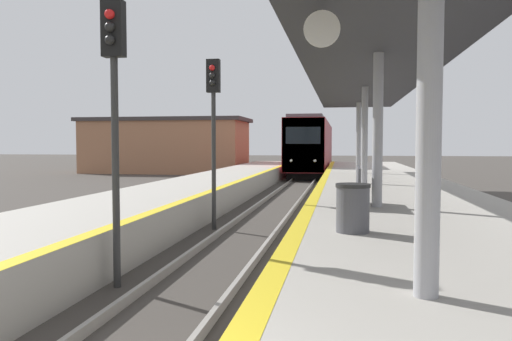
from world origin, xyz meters
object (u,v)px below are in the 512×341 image
Objects in this scene: train at (313,146)px; signal_near at (114,89)px; bench at (353,185)px; trash_bin at (353,208)px; signal_mid at (213,112)px.

signal_near is (-1.27, -33.55, 1.09)m from train.
signal_near is at bearing -92.17° from train.
signal_near is 2.73× the size of bench.
train reaches higher than bench.
signal_near is 5.77× the size of trash_bin.
signal_mid is 5.77× the size of trash_bin.
bench is at bearing -84.76° from train.
trash_bin is at bearing -53.21° from signal_mid.
train is at bearing 94.50° from trash_bin.
bench is (2.66, -29.06, -0.78)m from train.
train is 32.88m from trash_bin.
train is at bearing 87.83° from signal_near.
train is 12.02× the size of bench.
trash_bin is (3.85, 0.78, -1.95)m from signal_near.
train is 29.19m from bench.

